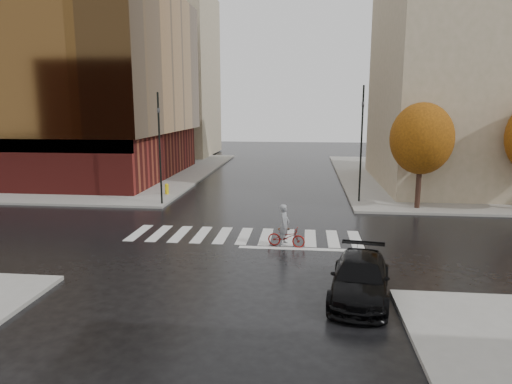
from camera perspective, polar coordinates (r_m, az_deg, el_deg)
ground at (r=22.56m, az=-1.65°, el=-5.88°), size 120.00×120.00×0.00m
sidewalk_nw at (r=49.13m, az=-23.10°, el=2.47°), size 30.00×30.00×0.15m
sidewalk_ne at (r=46.52m, az=28.94°, el=1.56°), size 30.00×30.00×0.15m
crosswalk at (r=23.03m, az=-1.48°, el=-5.51°), size 12.00×3.00×0.01m
office_glass at (r=46.67m, az=-26.78°, el=11.91°), size 27.00×19.00×16.00m
building_ne_tan at (r=40.97m, az=27.00°, el=13.43°), size 16.00×16.00×18.00m
building_nw_far at (r=61.51m, az=-12.15°, el=14.02°), size 14.00×12.00×20.00m
tree_ne_a at (r=29.71m, az=19.99°, el=6.28°), size 3.80×3.80×6.50m
sedan at (r=16.18m, az=12.88°, el=-10.46°), size 2.63×4.96×1.37m
cyclist at (r=21.23m, az=3.73°, el=-5.06°), size 1.84×0.94×2.00m
traffic_light_nw at (r=29.88m, az=-11.97°, el=6.19°), size 0.19×0.16×7.12m
traffic_light_ne at (r=30.68m, az=13.07°, el=6.85°), size 0.16×0.19×7.58m
fire_hydrant at (r=33.44m, az=-11.09°, el=0.47°), size 0.28×0.28×0.78m
manhole at (r=24.30m, az=3.51°, el=-4.65°), size 0.79×0.79×0.01m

